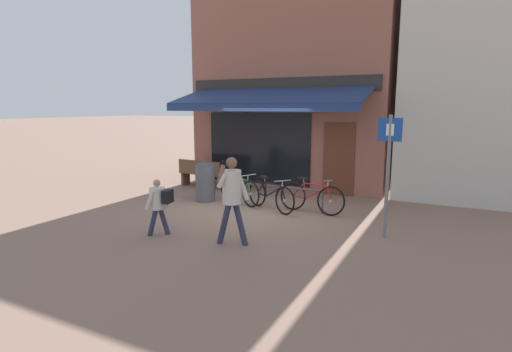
{
  "coord_description": "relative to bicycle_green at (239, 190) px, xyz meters",
  "views": [
    {
      "loc": [
        4.53,
        -8.69,
        2.54
      ],
      "look_at": [
        0.68,
        -1.07,
        1.05
      ],
      "focal_mm": 28.0,
      "sensor_mm": 36.0,
      "label": 1
    }
  ],
  "objects": [
    {
      "name": "ground_plane",
      "position": [
        0.52,
        -0.3,
        -0.38
      ],
      "size": [
        160.0,
        160.0,
        0.0
      ],
      "primitive_type": "plane",
      "color": "#846656"
    },
    {
      "name": "shop_front",
      "position": [
        0.17,
        3.69,
        2.74
      ],
      "size": [
        6.29,
        4.77,
        6.24
      ],
      "color": "#8E5647",
      "rests_on": "ground_plane"
    },
    {
      "name": "pedestrian_adult",
      "position": [
        1.44,
        -2.82,
        0.63
      ],
      "size": [
        0.6,
        0.54,
        1.65
      ],
      "rotation": [
        0.0,
        0.0,
        3.01
      ],
      "color": "#282D47",
      "rests_on": "ground_plane"
    },
    {
      "name": "bike_rack_rail",
      "position": [
        0.97,
        0.03,
        0.08
      ],
      "size": [
        2.72,
        0.04,
        0.57
      ],
      "color": "#47494F",
      "rests_on": "ground_plane"
    },
    {
      "name": "pedestrian_child",
      "position": [
        -0.12,
        -3.01,
        0.32
      ],
      "size": [
        0.51,
        0.55,
        1.14
      ],
      "rotation": [
        0.0,
        0.0,
        3.34
      ],
      "color": "#282D47",
      "rests_on": "ground_plane"
    },
    {
      "name": "litter_bin",
      "position": [
        -0.95,
        -0.16,
        0.17
      ],
      "size": [
        0.52,
        0.52,
        1.1
      ],
      "color": "#515459",
      "rests_on": "ground_plane"
    },
    {
      "name": "parking_sign",
      "position": [
        3.91,
        -1.12,
        1.09
      ],
      "size": [
        0.44,
        0.07,
        2.39
      ],
      "color": "slate",
      "rests_on": "ground_plane"
    },
    {
      "name": "bicycle_black",
      "position": [
        1.03,
        -0.24,
        -0.01
      ],
      "size": [
        1.61,
        0.83,
        0.83
      ],
      "rotation": [
        -0.05,
        0.0,
        -0.45
      ],
      "color": "black",
      "rests_on": "ground_plane"
    },
    {
      "name": "bicycle_red",
      "position": [
        2.0,
        0.01,
        0.0
      ],
      "size": [
        1.72,
        0.52,
        0.87
      ],
      "rotation": [
        -0.13,
        0.0,
        -0.11
      ],
      "color": "black",
      "rests_on": "ground_plane"
    },
    {
      "name": "bicycle_green",
      "position": [
        0.0,
        0.0,
        0.0
      ],
      "size": [
        1.57,
        0.78,
        0.84
      ],
      "rotation": [
        0.0,
        0.0,
        -0.43
      ],
      "color": "black",
      "rests_on": "ground_plane"
    },
    {
      "name": "park_bench",
      "position": [
        -2.11,
        1.36,
        0.09
      ],
      "size": [
        1.63,
        0.54,
        0.87
      ],
      "rotation": [
        0.0,
        0.0,
        -0.07
      ],
      "color": "brown",
      "rests_on": "ground_plane"
    }
  ]
}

